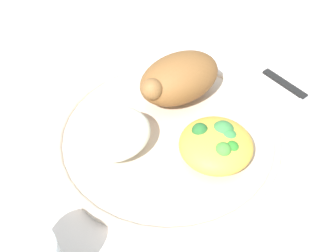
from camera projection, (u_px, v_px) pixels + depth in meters
ground_plane at (168, 141)px, 0.56m from camera, size 2.00×2.00×0.00m
plate at (168, 136)px, 0.55m from camera, size 0.30×0.30×0.02m
roasted_chicken at (179, 78)px, 0.57m from camera, size 0.12×0.08×0.07m
rice_pile at (114, 134)px, 0.51m from camera, size 0.09×0.08×0.04m
mac_cheese_with_broccoli at (217, 144)px, 0.50m from camera, size 0.09×0.09×0.04m
fork at (287, 93)px, 0.62m from camera, size 0.03×0.14×0.01m
knife at (303, 95)px, 0.62m from camera, size 0.03×0.19×0.01m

